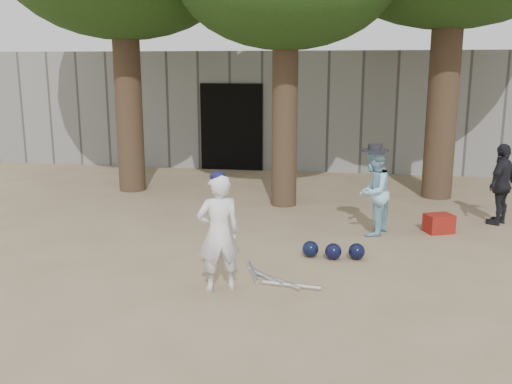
% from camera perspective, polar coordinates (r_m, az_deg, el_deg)
% --- Properties ---
extents(ground, '(70.00, 70.00, 0.00)m').
position_cam_1_polar(ground, '(7.23, -6.11, -8.91)').
color(ground, '#937C5E').
rests_on(ground, ground).
extents(boy_player, '(0.61, 0.53, 1.41)m').
position_cam_1_polar(boy_player, '(6.73, -3.75, -4.12)').
color(boy_player, white).
rests_on(boy_player, ground).
extents(spectator_blue, '(0.72, 0.81, 1.38)m').
position_cam_1_polar(spectator_blue, '(9.15, 11.65, -0.00)').
color(spectator_blue, '#93CBE3').
rests_on(spectator_blue, ground).
extents(spectator_dark, '(0.75, 0.85, 1.38)m').
position_cam_1_polar(spectator_dark, '(10.41, 23.35, 0.72)').
color(spectator_dark, black).
rests_on(spectator_dark, ground).
extents(red_bag, '(0.51, 0.46, 0.30)m').
position_cam_1_polar(red_bag, '(9.65, 17.82, -3.01)').
color(red_bag, maroon).
rests_on(red_bag, ground).
extents(back_building, '(16.00, 5.24, 3.00)m').
position_cam_1_polar(back_building, '(16.94, 3.36, 8.65)').
color(back_building, gray).
rests_on(back_building, ground).
extents(helmet_row, '(0.87, 0.29, 0.23)m').
position_cam_1_polar(helmet_row, '(8.05, 7.74, -5.83)').
color(helmet_row, black).
rests_on(helmet_row, ground).
extents(bat_pile, '(1.04, 0.82, 0.06)m').
position_cam_1_polar(bat_pile, '(7.21, 1.58, -8.64)').
color(bat_pile, silver).
rests_on(bat_pile, ground).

